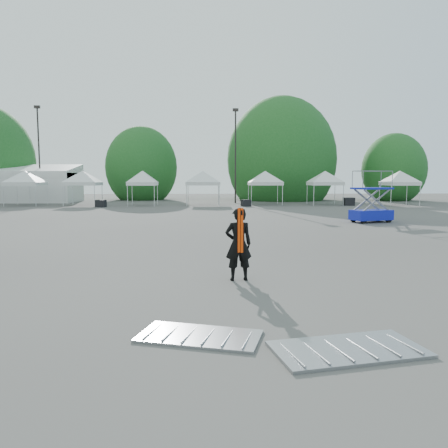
{
  "coord_description": "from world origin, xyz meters",
  "views": [
    {
      "loc": [
        0.2,
        -13.99,
        2.61
      ],
      "look_at": [
        0.64,
        -1.49,
        1.3
      ],
      "focal_mm": 35.0,
      "sensor_mm": 36.0,
      "label": 1
    }
  ],
  "objects": [
    {
      "name": "light_pole_east",
      "position": [
        3.0,
        32.0,
        5.52
      ],
      "size": [
        0.6,
        0.25,
        9.8
      ],
      "color": "black",
      "rests_on": "ground"
    },
    {
      "name": "man",
      "position": [
        0.95,
        -3.0,
        0.94
      ],
      "size": [
        0.73,
        0.52,
        1.88
      ],
      "rotation": [
        0.0,
        0.0,
        3.25
      ],
      "color": "black",
      "rests_on": "ground"
    },
    {
      "name": "tent_h",
      "position": [
        18.6,
        27.6,
        3.06
      ],
      "size": [
        4.18,
        4.18,
        3.88
      ],
      "color": "silver",
      "rests_on": "ground"
    },
    {
      "name": "ground",
      "position": [
        0.0,
        0.0,
        0.0
      ],
      "size": [
        120.0,
        120.0,
        0.0
      ],
      "primitive_type": "plane",
      "color": "#474442",
      "rests_on": "ground"
    },
    {
      "name": "tent_c",
      "position": [
        -11.9,
        28.52,
        3.06
      ],
      "size": [
        4.41,
        4.41,
        3.88
      ],
      "color": "silver",
      "rests_on": "ground"
    },
    {
      "name": "barrier_left",
      "position": [
        0.04,
        -7.02,
        0.03
      ],
      "size": [
        2.18,
        1.49,
        0.06
      ],
      "rotation": [
        0.0,
        0.0,
        -0.28
      ],
      "color": "#93959A",
      "rests_on": "ground"
    },
    {
      "name": "tent_g",
      "position": [
        11.59,
        28.55,
        3.06
      ],
      "size": [
        4.3,
        4.3,
        3.88
      ],
      "color": "silver",
      "rests_on": "ground"
    },
    {
      "name": "tree_mid_e",
      "position": [
        9.0,
        39.0,
        4.84
      ],
      "size": [
        5.12,
        5.12,
        7.79
      ],
      "color": "#382314",
      "rests_on": "ground"
    },
    {
      "name": "scissor_lift",
      "position": [
        9.85,
        11.54,
        1.54
      ],
      "size": [
        2.61,
        1.85,
        3.05
      ],
      "rotation": [
        0.0,
        0.0,
        0.31
      ],
      "color": "#0C139D",
      "rests_on": "ground"
    },
    {
      "name": "tree_far_e",
      "position": [
        22.0,
        37.0,
        3.63
      ],
      "size": [
        3.84,
        3.84,
        5.84
      ],
      "color": "#382314",
      "rests_on": "ground"
    },
    {
      "name": "tent_d",
      "position": [
        -6.09,
        27.93,
        3.06
      ],
      "size": [
        3.78,
        3.78,
        3.88
      ],
      "color": "silver",
      "rests_on": "ground"
    },
    {
      "name": "crate_west",
      "position": [
        -9.58,
        25.85,
        0.33
      ],
      "size": [
        0.97,
        0.82,
        0.66
      ],
      "primitive_type": "cube",
      "rotation": [
        0.0,
        0.0,
        -0.2
      ],
      "color": "black",
      "rests_on": "ground"
    },
    {
      "name": "marquee",
      "position": [
        -22.0,
        35.0,
        1.97
      ],
      "size": [
        15.0,
        6.25,
        4.23
      ],
      "color": "silver",
      "rests_on": "ground"
    },
    {
      "name": "tent_b",
      "position": [
        -17.34,
        28.56,
        3.06
      ],
      "size": [
        4.46,
        4.46,
        3.88
      ],
      "color": "silver",
      "rests_on": "ground"
    },
    {
      "name": "crate_mid",
      "position": [
        3.66,
        26.46,
        0.32
      ],
      "size": [
        0.97,
        0.84,
        0.64
      ],
      "primitive_type": "cube",
      "rotation": [
        0.0,
        0.0,
        0.29
      ],
      "color": "black",
      "rests_on": "ground"
    },
    {
      "name": "tent_e",
      "position": [
        -0.36,
        28.93,
        3.06
      ],
      "size": [
        4.66,
        4.66,
        3.88
      ],
      "color": "silver",
      "rests_on": "ground"
    },
    {
      "name": "crate_east",
      "position": [
        13.66,
        27.46,
        0.38
      ],
      "size": [
        1.0,
        0.79,
        0.76
      ],
      "primitive_type": "cube",
      "rotation": [
        0.0,
        0.0,
        0.03
      ],
      "color": "black",
      "rests_on": "ground"
    },
    {
      "name": "tent_f",
      "position": [
        5.74,
        28.89,
        3.06
      ],
      "size": [
        4.49,
        4.49,
        3.88
      ],
      "color": "silver",
      "rests_on": "ground"
    },
    {
      "name": "tree_mid_w",
      "position": [
        -8.0,
        40.0,
        3.93
      ],
      "size": [
        4.16,
        4.16,
        6.33
      ],
      "color": "#382314",
      "rests_on": "ground"
    },
    {
      "name": "barrier_mid",
      "position": [
        2.31,
        -7.67,
        0.04
      ],
      "size": [
        2.45,
        1.57,
        0.07
      ],
      "rotation": [
        0.0,
        0.0,
        0.2
      ],
      "color": "#93959A",
      "rests_on": "ground"
    },
    {
      "name": "light_pole_west",
      "position": [
        -18.0,
        34.0,
        5.77
      ],
      "size": [
        0.6,
        0.25,
        10.3
      ],
      "color": "black",
      "rests_on": "ground"
    }
  ]
}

